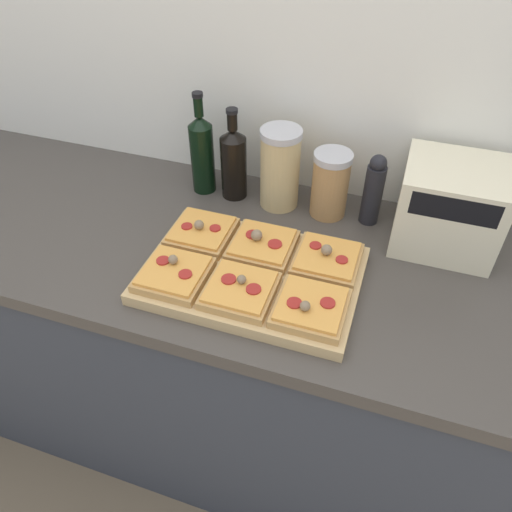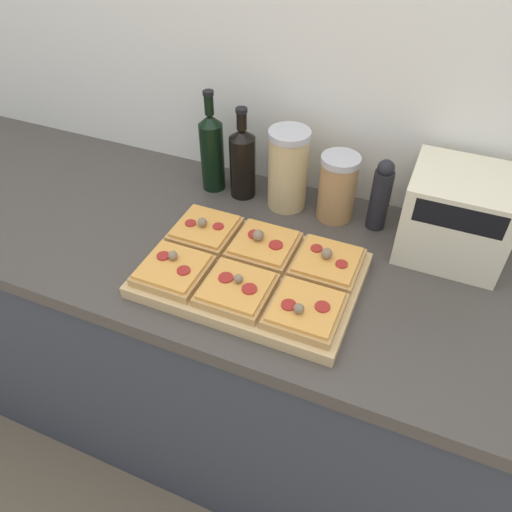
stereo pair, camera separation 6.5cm
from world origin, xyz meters
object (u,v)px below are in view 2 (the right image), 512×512
object	(u,v)px
cutting_board	(251,275)
olive_oil_bottle	(212,151)
toaster_oven	(457,215)
grain_jar_tall	(289,170)
grain_jar_short	(337,187)
wine_bottle	(242,161)
pepper_mill	(381,195)

from	to	relation	value
cutting_board	olive_oil_bottle	world-z (taller)	olive_oil_bottle
toaster_oven	cutting_board	bearing A→B (deg)	-144.57
grain_jar_tall	toaster_oven	world-z (taller)	grain_jar_tall
grain_jar_short	toaster_oven	bearing A→B (deg)	-5.03
grain_jar_tall	grain_jar_short	world-z (taller)	grain_jar_tall
wine_bottle	pepper_mill	distance (m)	0.39
cutting_board	toaster_oven	bearing A→B (deg)	35.43
cutting_board	pepper_mill	bearing A→B (deg)	54.97
wine_bottle	grain_jar_short	xyz separation A→B (m)	(0.27, 0.00, -0.02)
olive_oil_bottle	grain_jar_tall	xyz separation A→B (m)	(0.23, 0.00, -0.01)
grain_jar_tall	grain_jar_short	xyz separation A→B (m)	(0.14, 0.00, -0.02)
pepper_mill	toaster_oven	distance (m)	0.19
cutting_board	toaster_oven	world-z (taller)	toaster_oven
toaster_oven	pepper_mill	bearing A→B (deg)	171.98
cutting_board	toaster_oven	distance (m)	0.51
cutting_board	grain_jar_tall	bearing A→B (deg)	94.62
olive_oil_bottle	toaster_oven	size ratio (longest dim) A/B	1.11
grain_jar_tall	toaster_oven	xyz separation A→B (m)	(0.44, -0.03, -0.01)
grain_jar_tall	grain_jar_short	size ratio (longest dim) A/B	1.23
olive_oil_bottle	grain_jar_tall	size ratio (longest dim) A/B	1.30
cutting_board	grain_jar_short	distance (m)	0.35
grain_jar_tall	pepper_mill	distance (m)	0.25
cutting_board	grain_jar_short	xyz separation A→B (m)	(0.11, 0.32, 0.08)
wine_bottle	grain_jar_tall	size ratio (longest dim) A/B	1.16
cutting_board	grain_jar_tall	distance (m)	0.33
wine_bottle	grain_jar_tall	world-z (taller)	wine_bottle
grain_jar_short	toaster_oven	world-z (taller)	toaster_oven
olive_oil_bottle	toaster_oven	bearing A→B (deg)	-2.27
cutting_board	olive_oil_bottle	xyz separation A→B (m)	(-0.26, 0.32, 0.11)
wine_bottle	toaster_oven	world-z (taller)	wine_bottle
grain_jar_tall	wine_bottle	bearing A→B (deg)	-180.00
cutting_board	toaster_oven	xyz separation A→B (m)	(0.41, 0.29, 0.09)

